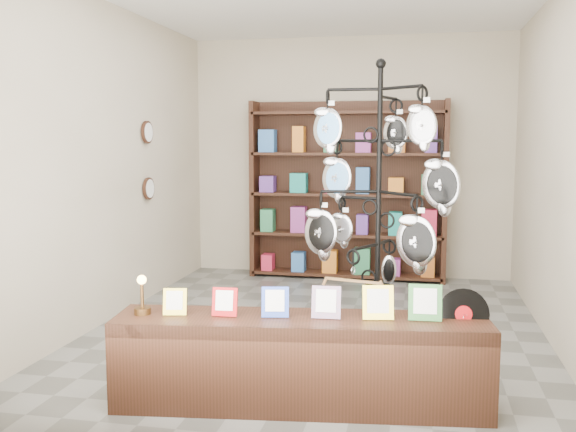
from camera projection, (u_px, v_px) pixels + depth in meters
ground at (317, 329)px, 5.84m from camera, size 5.00×5.00×0.00m
room_envelope at (318, 125)px, 5.63m from camera, size 5.00×5.00×5.00m
display_tree at (379, 192)px, 4.75m from camera, size 1.23×1.22×2.30m
front_shelf at (301, 361)px, 4.13m from camera, size 2.43×0.79×0.85m
back_shelving at (347, 196)px, 7.96m from camera, size 2.42×0.36×2.20m
wall_clocks at (148, 161)px, 6.85m from camera, size 0.03×0.24×0.84m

